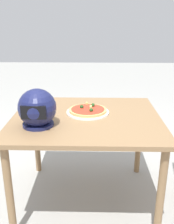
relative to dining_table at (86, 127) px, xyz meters
name	(u,v)px	position (x,y,z in m)	size (l,w,h in m)	color
ground_plane	(86,198)	(0.00, 0.00, -0.64)	(14.00, 14.00, 0.00)	#9E9E99
dining_table	(86,127)	(0.00, 0.00, 0.00)	(1.07, 0.94, 0.72)	olive
pizza_plate	(88,112)	(-0.01, -0.07, 0.09)	(0.32, 0.32, 0.01)	white
pizza	(88,110)	(-0.01, -0.07, 0.11)	(0.28, 0.28, 0.04)	tan
motorcycle_helmet	(37,109)	(0.31, 0.18, 0.20)	(0.25, 0.25, 0.25)	#191E4C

